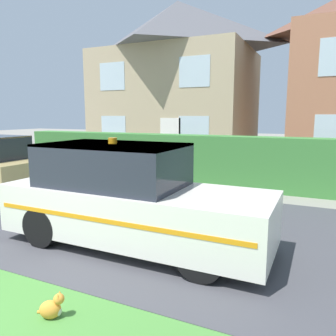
{
  "coord_description": "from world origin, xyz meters",
  "views": [
    {
      "loc": [
        3.75,
        -1.63,
        2.21
      ],
      "look_at": [
        0.68,
        4.91,
        1.05
      ],
      "focal_mm": 35.0,
      "sensor_mm": 36.0,
      "label": 1
    }
  ],
  "objects_px": {
    "cat": "(52,308)",
    "house_left": "(177,79)",
    "police_car": "(129,198)",
    "wheelie_bin": "(130,165)"
  },
  "relations": [
    {
      "from": "cat",
      "to": "house_left",
      "type": "distance_m",
      "value": 15.36
    },
    {
      "from": "cat",
      "to": "house_left",
      "type": "relative_size",
      "value": 0.04
    },
    {
      "from": "house_left",
      "to": "cat",
      "type": "bearing_deg",
      "value": -71.72
    },
    {
      "from": "police_car",
      "to": "cat",
      "type": "xyz_separation_m",
      "value": [
        0.33,
        -2.14,
        -0.71
      ]
    },
    {
      "from": "police_car",
      "to": "house_left",
      "type": "relative_size",
      "value": 0.57
    },
    {
      "from": "wheelie_bin",
      "to": "house_left",
      "type": "bearing_deg",
      "value": 88.84
    },
    {
      "from": "wheelie_bin",
      "to": "cat",
      "type": "bearing_deg",
      "value": -75.44
    },
    {
      "from": "wheelie_bin",
      "to": "police_car",
      "type": "bearing_deg",
      "value": -69.5
    },
    {
      "from": "police_car",
      "to": "wheelie_bin",
      "type": "relative_size",
      "value": 4.57
    },
    {
      "from": "police_car",
      "to": "house_left",
      "type": "bearing_deg",
      "value": 109.62
    }
  ]
}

